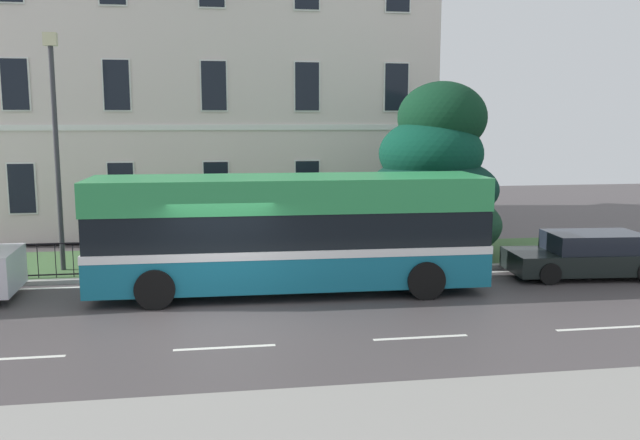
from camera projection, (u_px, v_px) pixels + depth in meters
The scene contains 8 objects.
ground_plane at pixel (223, 312), 15.67m from camera, with size 60.00×56.00×0.18m.
georgian_townhouse at pixel (213, 59), 28.14m from camera, with size 17.01×9.57×13.64m.
iron_verge_railing at pixel (218, 255), 19.14m from camera, with size 12.62×0.04×0.97m.
evergreen_tree at pixel (435, 182), 21.53m from camera, with size 4.30×4.19×5.64m.
single_decker_bus at pixel (290, 232), 17.24m from camera, with size 10.10×2.80×3.01m.
parked_hatchback_00 at pixel (587, 255), 19.11m from camera, with size 4.43×2.18×1.26m.
street_lamp_post at pixel (56, 137), 18.91m from camera, with size 0.36×0.24×6.71m.
litter_bin at pixel (327, 246), 20.18m from camera, with size 0.55×0.55×1.12m.
Camera 1 is at (-0.10, -14.60, 4.45)m, focal length 37.62 mm.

